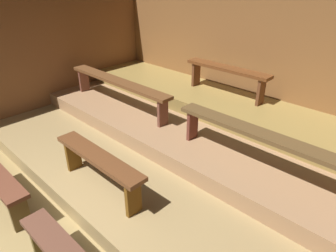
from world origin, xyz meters
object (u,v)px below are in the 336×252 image
Objects in this scene: bench_middle_right at (266,140)px; bench_upper_center at (227,73)px; bench_middle_left at (118,84)px; bench_lower_center at (99,162)px.

bench_upper_center is (-1.45, 1.31, 0.21)m from bench_middle_right.
bench_upper_center reaches higher than bench_middle_right.
bench_middle_left is at bearing 180.00° from bench_middle_right.
bench_lower_center is 0.60× the size of bench_middle_left.
bench_middle_left and bench_middle_right have the same top height.
bench_upper_center reaches higher than bench_middle_left.
bench_lower_center is at bearing -133.72° from bench_middle_right.
bench_middle_right is (2.83, 0.00, 0.00)m from bench_middle_left.
bench_upper_center is at bearing 43.52° from bench_middle_left.
bench_middle_left is (-1.46, 1.43, 0.25)m from bench_lower_center.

